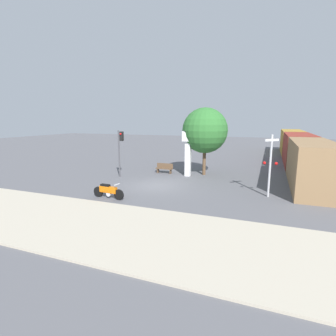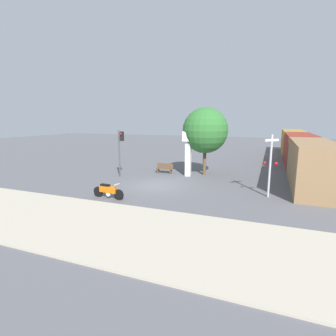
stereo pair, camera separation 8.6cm
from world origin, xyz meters
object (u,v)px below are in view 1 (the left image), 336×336
motorcycle (108,191)px  street_tree (205,131)px  railroad_crossing_signal (270,164)px  clock_tower (188,145)px  traffic_light (120,145)px  bench (164,168)px  freight_train (298,149)px

motorcycle → street_tree: 10.77m
motorcycle → railroad_crossing_signal: size_ratio=0.57×
clock_tower → traffic_light: size_ratio=1.03×
traffic_light → railroad_crossing_signal: bearing=-8.0°
clock_tower → bench: 3.34m
motorcycle → bench: 8.74m
motorcycle → traffic_light: size_ratio=0.57×
freight_train → bench: (-12.07, -10.11, -1.21)m
motorcycle → clock_tower: 9.09m
motorcycle → clock_tower: bearing=75.7°
railroad_crossing_signal → street_tree: bearing=136.5°
traffic_light → bench: size_ratio=2.54×
clock_tower → street_tree: bearing=39.3°
bench → motorcycle: bearing=-92.2°
traffic_light → railroad_crossing_signal: size_ratio=1.00×
clock_tower → bench: size_ratio=2.61×
freight_train → bench: size_ratio=19.66×
motorcycle → railroad_crossing_signal: (9.53, 4.09, 1.72)m
clock_tower → traffic_light: (-5.30, -2.57, 0.03)m
clock_tower → street_tree: size_ratio=0.69×
freight_train → traffic_light: bearing=-138.9°
motorcycle → freight_train: 22.60m
traffic_light → bench: (2.90, 2.95, -2.31)m
traffic_light → street_tree: (6.53, 3.58, 1.20)m
traffic_light → street_tree: size_ratio=0.67×
clock_tower → railroad_crossing_signal: bearing=-32.1°
bench → traffic_light: bearing=-134.5°
freight_train → traffic_light: 19.90m
motorcycle → freight_train: (12.41, 18.85, 1.21)m
motorcycle → clock_tower: clock_tower is taller
traffic_light → bench: bearing=45.5°
clock_tower → freight_train: 14.31m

